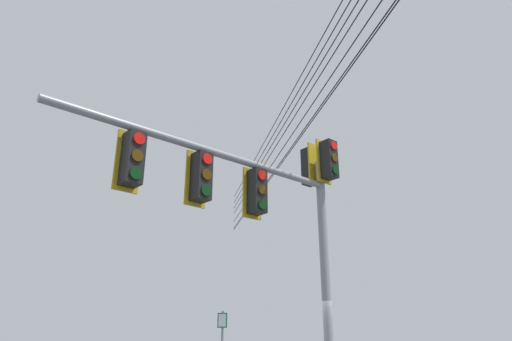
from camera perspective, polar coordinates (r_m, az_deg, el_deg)
name	(u,v)px	position (r m, az deg, el deg)	size (l,w,h in m)	color
signal_mast_assembly	(269,200)	(8.95, 1.71, -3.80)	(4.60, 5.01, 6.13)	gray
overhead_wire_span	(302,106)	(12.25, 6.00, 8.32)	(23.15, 5.45, 1.88)	black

